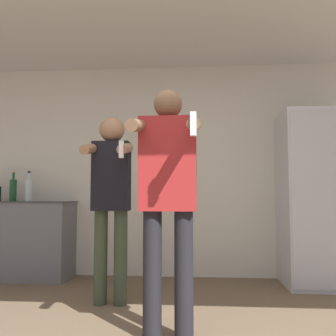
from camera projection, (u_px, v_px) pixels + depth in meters
wall_back at (176, 170)px, 4.56m from camera, size 7.00×0.06×2.55m
ceiling_slab at (165, 9)px, 3.25m from camera, size 7.00×3.28×0.05m
refrigerator at (317, 198)px, 4.03m from camera, size 0.75×0.72×1.86m
counter at (17, 240)px, 4.37m from camera, size 1.30×0.53×0.89m
bottle_amber_bourbon at (29, 190)px, 4.36m from camera, size 0.09×0.09×0.36m
bottle_tall_gin at (13, 189)px, 4.38m from camera, size 0.08×0.08×0.36m
person_woman_foreground at (168, 190)px, 2.54m from camera, size 0.45×0.51×1.69m
person_man_side at (111, 191)px, 3.35m from camera, size 0.40×0.47×1.67m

